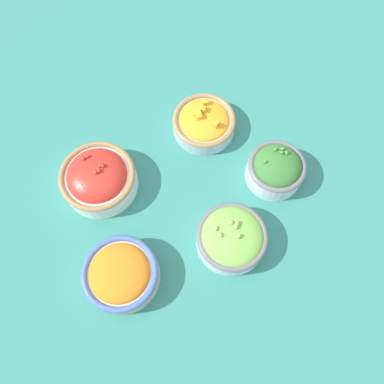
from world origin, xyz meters
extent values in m
plane|color=#337F75|center=(0.00, 0.00, 0.00)|extent=(3.00, 3.00, 0.00)
cylinder|color=beige|center=(-0.19, -0.09, 0.02)|extent=(0.14, 0.14, 0.05)
torus|color=#4766B7|center=(-0.19, -0.09, 0.05)|extent=(0.14, 0.14, 0.01)
ellipsoid|color=orange|center=(-0.19, -0.09, 0.05)|extent=(0.11, 0.11, 0.04)
cylinder|color=white|center=(-0.16, 0.11, 0.02)|extent=(0.16, 0.16, 0.05)
torus|color=#997A4C|center=(-0.16, 0.11, 0.05)|extent=(0.16, 0.16, 0.01)
ellipsoid|color=red|center=(-0.16, 0.11, 0.05)|extent=(0.12, 0.12, 0.05)
ellipsoid|color=red|center=(-0.14, 0.12, 0.07)|extent=(0.01, 0.01, 0.01)
ellipsoid|color=red|center=(-0.16, 0.15, 0.07)|extent=(0.01, 0.01, 0.01)
ellipsoid|color=red|center=(-0.16, 0.11, 0.08)|extent=(0.01, 0.01, 0.01)
ellipsoid|color=red|center=(-0.14, 0.11, 0.07)|extent=(0.01, 0.01, 0.01)
ellipsoid|color=red|center=(-0.17, 0.15, 0.07)|extent=(0.01, 0.01, 0.01)
ellipsoid|color=red|center=(-0.15, 0.11, 0.08)|extent=(0.01, 0.01, 0.01)
cylinder|color=#B2C1CC|center=(0.10, 0.14, 0.02)|extent=(0.14, 0.14, 0.04)
torus|color=#997A4C|center=(0.10, 0.14, 0.04)|extent=(0.14, 0.14, 0.01)
ellipsoid|color=orange|center=(0.10, 0.14, 0.04)|extent=(0.11, 0.11, 0.03)
cube|color=#F4A828|center=(0.12, 0.17, 0.05)|extent=(0.01, 0.01, 0.01)
cube|color=#F4A828|center=(0.09, 0.14, 0.05)|extent=(0.01, 0.01, 0.01)
cube|color=#F4A828|center=(0.10, 0.15, 0.05)|extent=(0.02, 0.02, 0.01)
cube|color=#F4A828|center=(0.09, 0.15, 0.05)|extent=(0.02, 0.02, 0.01)
cube|color=#F4A828|center=(0.09, 0.15, 0.05)|extent=(0.01, 0.01, 0.01)
cube|color=#F4A828|center=(0.11, 0.11, 0.05)|extent=(0.01, 0.01, 0.01)
cylinder|color=silver|center=(0.18, -0.03, 0.02)|extent=(0.12, 0.12, 0.05)
torus|color=slate|center=(0.18, -0.03, 0.05)|extent=(0.12, 0.12, 0.01)
ellipsoid|color=#387533|center=(0.18, -0.03, 0.05)|extent=(0.10, 0.10, 0.06)
ellipsoid|color=#47893D|center=(0.19, -0.02, 0.08)|extent=(0.01, 0.01, 0.01)
ellipsoid|color=#47893D|center=(0.18, -0.01, 0.08)|extent=(0.01, 0.01, 0.01)
ellipsoid|color=#47893D|center=(0.15, -0.02, 0.07)|extent=(0.01, 0.01, 0.01)
ellipsoid|color=#47893D|center=(0.20, -0.03, 0.08)|extent=(0.01, 0.01, 0.01)
ellipsoid|color=#47893D|center=(0.19, -0.01, 0.08)|extent=(0.01, 0.01, 0.01)
cylinder|color=silver|center=(0.02, -0.12, 0.02)|extent=(0.14, 0.14, 0.05)
torus|color=slate|center=(0.02, -0.12, 0.05)|extent=(0.14, 0.14, 0.01)
ellipsoid|color=#7ABC4C|center=(0.02, -0.12, 0.05)|extent=(0.12, 0.12, 0.04)
ellipsoid|color=#99D166|center=(0.03, -0.11, 0.07)|extent=(0.01, 0.01, 0.01)
ellipsoid|color=#99D166|center=(0.00, -0.11, 0.07)|extent=(0.01, 0.01, 0.01)
ellipsoid|color=#99D166|center=(0.04, -0.11, 0.07)|extent=(0.01, 0.01, 0.01)
ellipsoid|color=#99D166|center=(0.00, -0.10, 0.07)|extent=(0.01, 0.01, 0.01)
ellipsoid|color=#99D166|center=(0.03, -0.10, 0.07)|extent=(0.01, 0.01, 0.01)
ellipsoid|color=#99D166|center=(0.03, -0.13, 0.07)|extent=(0.01, 0.01, 0.01)
camera|label=1|loc=(-0.13, -0.25, 0.73)|focal=35.00mm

